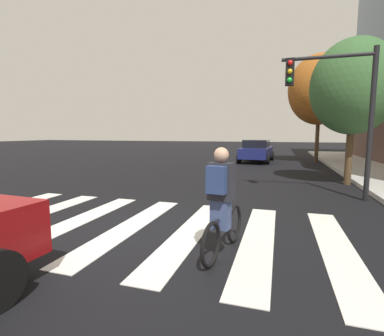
# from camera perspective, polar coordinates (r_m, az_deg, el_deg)

# --- Properties ---
(ground_plane) EXTENTS (120.00, 120.00, 0.00)m
(ground_plane) POSITION_cam_1_polar(r_m,az_deg,el_deg) (6.04, -11.73, -11.43)
(ground_plane) COLOR black
(crosswalk_stripes) EXTENTS (8.19, 4.13, 0.01)m
(crosswalk_stripes) POSITION_cam_1_polar(r_m,az_deg,el_deg) (6.06, -12.18, -11.31)
(crosswalk_stripes) COLOR silver
(crosswalk_stripes) RESTS_ON ground
(sedan_mid) EXTENTS (2.21, 4.34, 1.46)m
(sedan_mid) POSITION_cam_1_polar(r_m,az_deg,el_deg) (19.36, 12.83, 3.45)
(sedan_mid) COLOR navy
(sedan_mid) RESTS_ON ground
(cyclist) EXTENTS (0.40, 1.70, 1.69)m
(cyclist) POSITION_cam_1_polar(r_m,az_deg,el_deg) (4.36, 5.96, -6.98)
(cyclist) COLOR black
(cyclist) RESTS_ON ground
(traffic_light_near) EXTENTS (2.47, 0.28, 4.20)m
(traffic_light_near) POSITION_cam_1_polar(r_m,az_deg,el_deg) (9.10, 27.44, 12.32)
(traffic_light_near) COLOR black
(traffic_light_near) RESTS_ON ground
(street_tree_near) EXTENTS (2.94, 2.94, 5.23)m
(street_tree_near) POSITION_cam_1_polar(r_m,az_deg,el_deg) (11.97, 29.69, 13.94)
(street_tree_near) COLOR #4C3823
(street_tree_near) RESTS_ON ground
(street_tree_mid) EXTENTS (3.87, 3.87, 6.89)m
(street_tree_mid) POSITION_cam_1_polar(r_m,az_deg,el_deg) (20.41, 24.28, 14.15)
(street_tree_mid) COLOR #4C3823
(street_tree_mid) RESTS_ON ground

